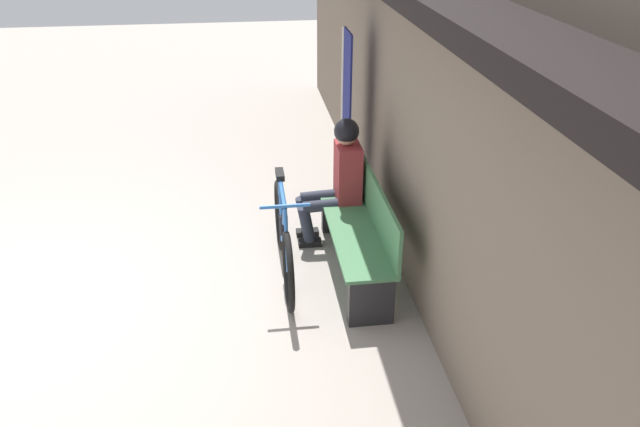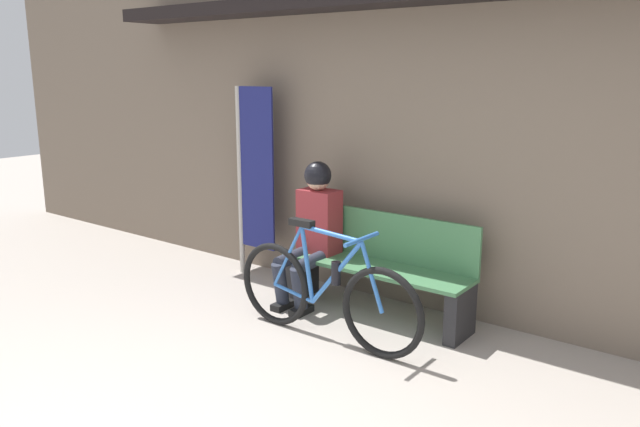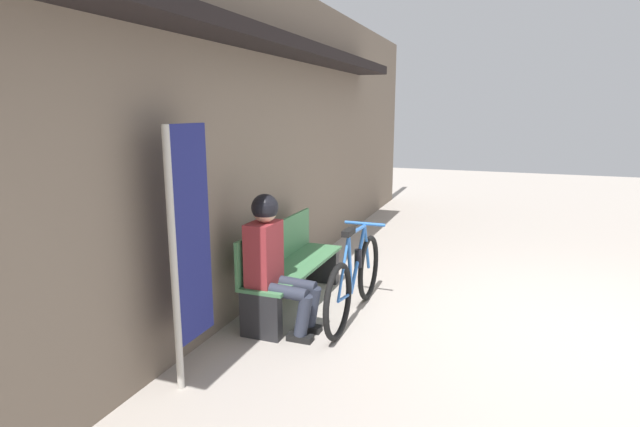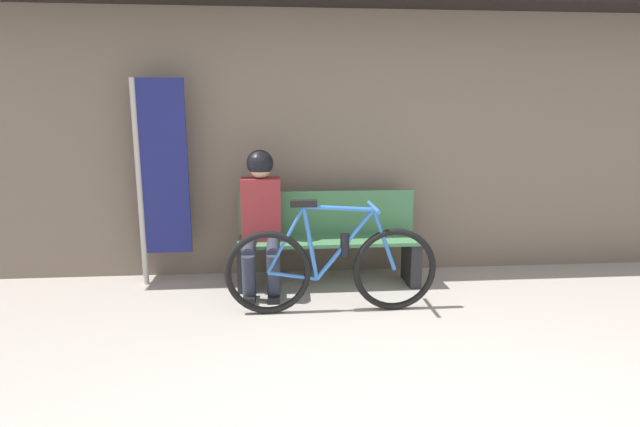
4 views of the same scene
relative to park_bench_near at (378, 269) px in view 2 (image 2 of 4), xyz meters
The scene contains 5 objects.
storefront_wall 1.36m from the park_bench_near, 58.34° to the left, with size 12.00×0.56×3.20m.
park_bench_near is the anchor object (origin of this frame).
bicycle 0.67m from the park_bench_near, 93.37° to the right, with size 1.64×0.40×0.89m.
person_seated 0.68m from the park_bench_near, behind, with size 0.34×0.60×1.22m.
banner_pole 1.62m from the park_bench_near, behind, with size 0.45×0.05×1.81m.
Camera 2 is at (2.30, -1.52, 1.96)m, focal length 35.00 mm.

